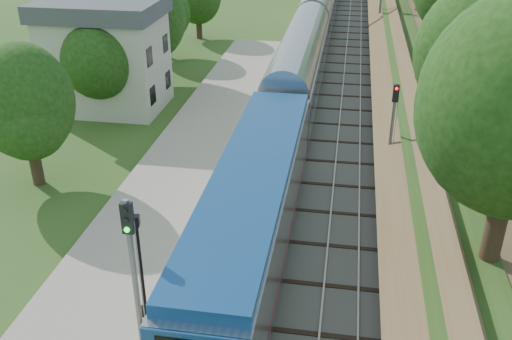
% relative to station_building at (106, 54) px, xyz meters
% --- Properties ---
extents(trackbed, '(9.50, 170.00, 0.28)m').
position_rel_station_building_xyz_m(trackbed, '(16.00, 30.00, -4.02)').
color(trackbed, '#4C4944').
rests_on(trackbed, ground).
extents(platform, '(6.40, 68.00, 0.38)m').
position_rel_station_building_xyz_m(platform, '(8.80, -14.00, -3.90)').
color(platform, gray).
rests_on(platform, ground).
extents(yellow_stripe, '(0.55, 68.00, 0.01)m').
position_rel_station_building_xyz_m(yellow_stripe, '(11.65, -14.00, -3.70)').
color(yellow_stripe, gold).
rests_on(yellow_stripe, platform).
extents(embankment, '(10.64, 170.00, 11.70)m').
position_rel_station_building_xyz_m(embankment, '(24.35, 30.00, -2.14)').
color(embankment, brown).
rests_on(embankment, ground).
extents(station_building, '(8.60, 6.60, 8.00)m').
position_rel_station_building_xyz_m(station_building, '(0.00, 0.00, 0.00)').
color(station_building, beige).
rests_on(station_building, ground).
extents(trees_behind_platform, '(7.82, 53.32, 7.21)m').
position_rel_station_building_xyz_m(trees_behind_platform, '(2.83, -9.33, 0.44)').
color(trees_behind_platform, '#332316').
rests_on(trees_behind_platform, ground).
extents(lamppost_far, '(0.45, 0.45, 4.50)m').
position_rel_station_building_xyz_m(lamppost_far, '(10.49, -22.22, -1.70)').
color(lamppost_far, black).
rests_on(lamppost_far, platform).
extents(signal_platform, '(0.37, 0.30, 6.36)m').
position_rel_station_building_xyz_m(signal_platform, '(11.10, -24.21, 0.20)').
color(signal_platform, slate).
rests_on(signal_platform, platform).
extents(signal_farside, '(0.32, 0.26, 5.86)m').
position_rel_station_building_xyz_m(signal_farside, '(20.20, -9.00, -0.39)').
color(signal_farside, slate).
rests_on(signal_farside, ground).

